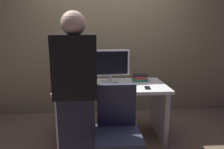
# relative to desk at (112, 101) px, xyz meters

# --- Properties ---
(ground_plane) EXTENTS (9.00, 9.00, 0.00)m
(ground_plane) POSITION_rel_desk_xyz_m (0.00, 0.00, -0.52)
(ground_plane) COLOR brown
(wall_back) EXTENTS (6.40, 0.10, 3.00)m
(wall_back) POSITION_rel_desk_xyz_m (0.00, 0.97, 0.98)
(wall_back) COLOR #8C7F5B
(wall_back) RESTS_ON ground
(desk) EXTENTS (1.46, 0.75, 0.76)m
(desk) POSITION_rel_desk_xyz_m (0.00, 0.00, 0.00)
(desk) COLOR white
(desk) RESTS_ON ground
(office_chair) EXTENTS (0.52, 0.52, 0.94)m
(office_chair) POSITION_rel_desk_xyz_m (0.00, -0.80, -0.10)
(office_chair) COLOR black
(office_chair) RESTS_ON ground
(person_at_desk) EXTENTS (0.40, 0.24, 1.64)m
(person_at_desk) POSITION_rel_desk_xyz_m (-0.39, -0.77, 0.32)
(person_at_desk) COLOR #262838
(person_at_desk) RESTS_ON ground
(monitor) EXTENTS (0.54, 0.15, 0.46)m
(monitor) POSITION_rel_desk_xyz_m (-0.01, 0.13, 0.49)
(monitor) COLOR silver
(monitor) RESTS_ON desk
(keyboard) EXTENTS (0.43, 0.13, 0.02)m
(keyboard) POSITION_rel_desk_xyz_m (-0.06, -0.13, 0.25)
(keyboard) COLOR #262626
(keyboard) RESTS_ON desk
(mouse) EXTENTS (0.06, 0.10, 0.03)m
(mouse) POSITION_rel_desk_xyz_m (0.25, -0.13, 0.25)
(mouse) COLOR white
(mouse) RESTS_ON desk
(cup_near_keyboard) EXTENTS (0.08, 0.08, 0.10)m
(cup_near_keyboard) POSITION_rel_desk_xyz_m (-0.40, -0.07, 0.29)
(cup_near_keyboard) COLOR silver
(cup_near_keyboard) RESTS_ON desk
(book_stack) EXTENTS (0.23, 0.16, 0.10)m
(book_stack) POSITION_rel_desk_xyz_m (0.42, 0.17, 0.29)
(book_stack) COLOR #338C59
(book_stack) RESTS_ON desk
(cell_phone) EXTENTS (0.09, 0.15, 0.01)m
(cell_phone) POSITION_rel_desk_xyz_m (0.44, -0.21, 0.24)
(cell_phone) COLOR black
(cell_phone) RESTS_ON desk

